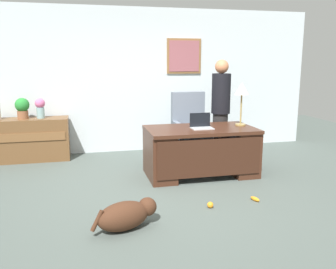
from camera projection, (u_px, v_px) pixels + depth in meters
ground_plane at (168, 196)px, 4.69m from camera, size 12.00×12.00×0.00m
back_wall at (136, 81)px, 6.90m from camera, size 7.00×0.16×2.70m
desk at (201, 150)px, 5.48m from camera, size 1.63×0.91×0.73m
credenza at (25, 140)px, 6.30m from camera, size 1.50×0.50×0.74m
armchair at (190, 130)px, 6.40m from camera, size 0.60×0.59×1.18m
person_standing at (221, 109)px, 6.21m from camera, size 0.32×0.32×1.74m
dog_lying at (126, 215)px, 3.74m from camera, size 0.71×0.47×0.30m
laptop at (201, 125)px, 5.39m from camera, size 0.32×0.22×0.22m
desk_lamp at (242, 91)px, 5.54m from camera, size 0.22×0.22×0.66m
vase_with_flowers at (40, 107)px, 6.26m from camera, size 0.17×0.17×0.35m
potted_plant at (22, 107)px, 6.19m from camera, size 0.24×0.24×0.36m
dog_toy_ball at (210, 205)px, 4.30m from camera, size 0.08×0.08×0.08m
dog_toy_bone at (255, 199)px, 4.52m from camera, size 0.09×0.15×0.05m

